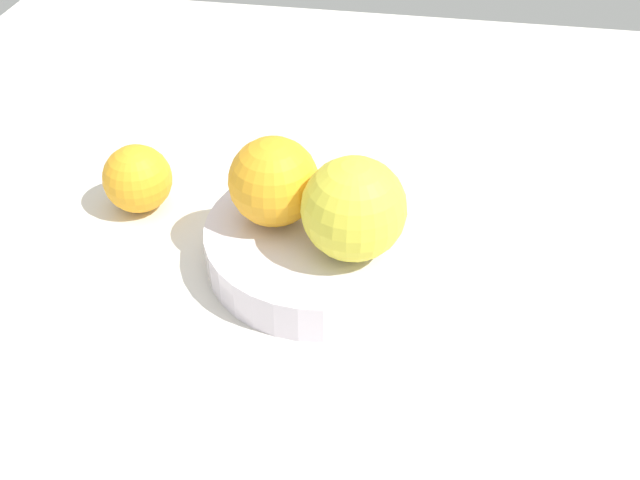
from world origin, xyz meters
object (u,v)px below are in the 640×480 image
Objects in this scene: fruit_bowl at (320,244)px; orange_in_bowl_0 at (354,209)px; orange_in_bowl_1 at (274,182)px; orange_loose_0 at (138,179)px.

orange_in_bowl_0 is (2.46, 3.11, 6.12)cm from fruit_bowl.
fruit_bowl is 2.60× the size of orange_in_bowl_1.
fruit_bowl is 7.29cm from orange_in_bowl_0.
fruit_bowl is 7.02cm from orange_in_bowl_1.
orange_in_bowl_1 is at bearing -113.24° from orange_in_bowl_0.
orange_loose_0 is (-7.12, -21.29, -4.60)cm from orange_in_bowl_0.
orange_in_bowl_1 is (-0.60, -4.01, 5.73)cm from fruit_bowl.
orange_in_bowl_0 is 1.10× the size of orange_in_bowl_1.
orange_in_bowl_0 is at bearing 71.52° from orange_loose_0.
fruit_bowl is at bearing 75.62° from orange_loose_0.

